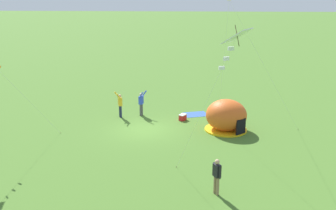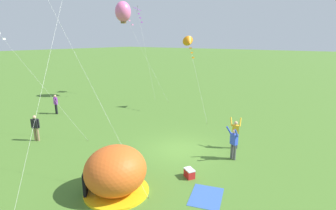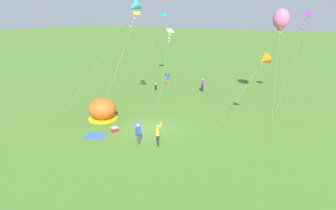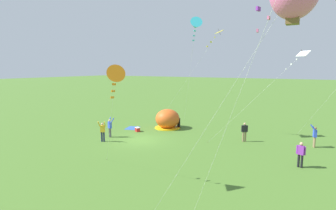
% 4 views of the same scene
% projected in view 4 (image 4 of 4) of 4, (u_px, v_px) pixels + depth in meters
% --- Properties ---
extents(ground_plane, '(300.00, 300.00, 0.00)m').
position_uv_depth(ground_plane, '(140.00, 140.00, 24.05)').
color(ground_plane, '#477028').
extents(popup_tent, '(2.81, 2.81, 2.10)m').
position_uv_depth(popup_tent, '(168.00, 119.00, 28.62)').
color(popup_tent, '#D8591E').
rests_on(popup_tent, ground).
extents(picnic_blanket, '(2.02, 1.76, 0.01)m').
position_uv_depth(picnic_blanket, '(132.00, 128.00, 28.73)').
color(picnic_blanket, '#3359A5').
rests_on(picnic_blanket, ground).
extents(cooler_box, '(0.58, 0.64, 0.44)m').
position_uv_depth(cooler_box, '(137.00, 129.00, 27.18)').
color(cooler_box, red).
rests_on(cooler_box, ground).
extents(person_watching_sky, '(0.63, 0.72, 1.89)m').
position_uv_depth(person_watching_sky, '(103.00, 131.00, 23.35)').
color(person_watching_sky, '#1E2347').
rests_on(person_watching_sky, ground).
extents(person_near_tent, '(0.40, 0.52, 1.72)m').
position_uv_depth(person_near_tent, '(244.00, 131.00, 23.38)').
color(person_near_tent, '#8C7251').
rests_on(person_near_tent, ground).
extents(person_strolling, '(0.31, 0.58, 1.72)m').
position_uv_depth(person_strolling, '(301.00, 153.00, 17.29)').
color(person_strolling, black).
rests_on(person_strolling, ground).
extents(person_flying_kite, '(0.60, 0.71, 1.89)m').
position_uv_depth(person_flying_kite, '(110.00, 127.00, 24.88)').
color(person_flying_kite, '#4C4C51').
rests_on(person_flying_kite, ground).
extents(person_arms_raised, '(0.69, 0.57, 1.89)m').
position_uv_depth(person_arms_raised, '(315.00, 136.00, 21.69)').
color(person_arms_raised, '#8C7251').
rests_on(person_arms_raised, ground).
extents(kite_white, '(2.61, 7.49, 7.98)m').
position_uv_depth(kite_white, '(299.00, 58.00, 20.55)').
color(kite_white, silver).
rests_on(kite_white, ground).
extents(kite_cyan, '(7.33, 5.18, 11.16)m').
position_uv_depth(kite_cyan, '(196.00, 25.00, 23.95)').
color(kite_cyan, silver).
rests_on(kite_cyan, ground).
extents(kite_yellow, '(0.91, 7.73, 10.12)m').
position_uv_depth(kite_yellow, '(215.00, 38.00, 24.26)').
color(kite_yellow, silver).
rests_on(kite_yellow, ground).
extents(kite_orange, '(3.65, 4.35, 6.74)m').
position_uv_depth(kite_orange, '(115.00, 76.00, 13.70)').
color(kite_orange, silver).
rests_on(kite_orange, ground).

